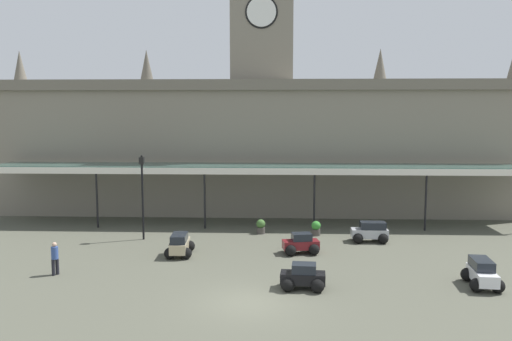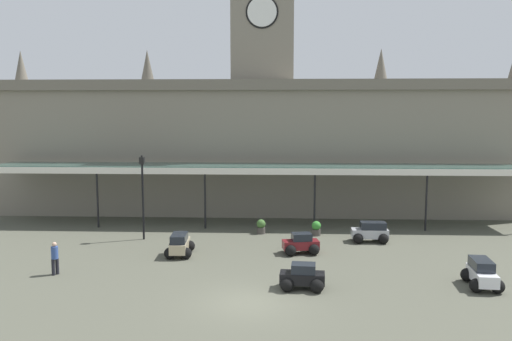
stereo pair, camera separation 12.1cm
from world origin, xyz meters
name	(u,v)px [view 1 (the left image)]	position (x,y,z in m)	size (l,w,h in m)	color
ground_plane	(248,302)	(0.00, 0.00, 0.00)	(140.00, 140.00, 0.00)	#4F5042
station_building	(262,138)	(0.00, 20.93, 5.97)	(41.89, 7.13, 19.66)	gray
entrance_canopy	(260,167)	(0.00, 15.15, 4.18)	(38.07, 3.26, 4.33)	#38564C
car_white_estate	(482,275)	(10.78, 2.47, 0.56)	(1.68, 2.32, 1.27)	silver
car_beige_estate	(180,246)	(-4.28, 7.10, 0.56)	(1.61, 2.29, 1.27)	tan
car_black_sedan	(303,278)	(2.43, 1.81, 0.50)	(2.11, 1.62, 1.19)	black
car_maroon_sedan	(301,245)	(2.60, 7.76, 0.50)	(2.17, 1.74, 1.19)	maroon
car_silver_estate	(370,233)	(7.06, 10.61, 0.56)	(2.26, 1.56, 1.27)	#B2B5BA
pedestrian_near_entrance	(55,257)	(-9.83, 3.34, 0.91)	(0.34, 0.35, 1.67)	black
victorian_lamppost	(142,188)	(-7.28, 10.65, 3.32)	(0.30, 0.30, 5.41)	black
planter_by_canopy	(316,228)	(3.81, 12.16, 0.49)	(0.60, 0.60, 0.96)	#47423D
planter_near_kerb	(261,226)	(0.15, 12.53, 0.49)	(0.60, 0.60, 0.96)	#47423D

